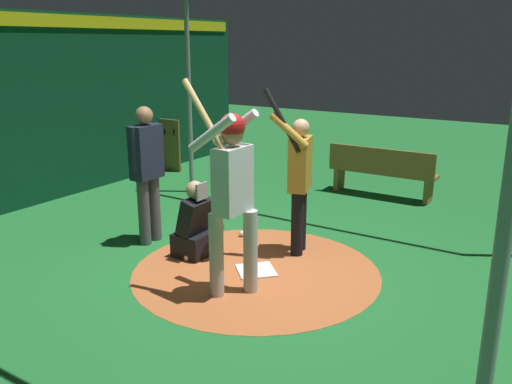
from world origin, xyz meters
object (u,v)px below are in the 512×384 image
object	(u,v)px
bat_rack	(167,146)
baseball_0	(218,238)
visitor	(299,177)
baseball_1	(187,258)
catcher	(196,227)
bench	(382,171)
umpire	(147,167)
batter	(232,186)
baseball_2	(242,234)
home_plate	(256,270)

from	to	relation	value
bat_rack	baseball_0	xyz separation A→B (m)	(3.30, -2.76, -0.45)
visitor	baseball_1	xyz separation A→B (m)	(-0.99, -0.97, -0.93)
catcher	bench	size ratio (longest dim) A/B	0.53
catcher	umpire	xyz separation A→B (m)	(-0.82, 0.07, 0.63)
batter	catcher	bearing A→B (deg)	148.48
visitor	bench	distance (m)	3.01
visitor	bat_rack	xyz separation A→B (m)	(-4.37, 2.53, -0.48)
batter	catcher	distance (m)	1.37
baseball_0	batter	bearing A→B (deg)	-47.67
baseball_1	batter	bearing A→B (deg)	-22.71
catcher	baseball_2	bearing A→B (deg)	83.51
batter	bat_rack	bearing A→B (deg)	138.05
visitor	baseball_1	world-z (taller)	visitor
bench	home_plate	bearing A→B (deg)	-92.18
home_plate	bat_rack	bearing A→B (deg)	142.12
batter	baseball_2	xyz separation A→B (m)	(-0.86, 1.44, -1.12)
baseball_0	baseball_2	bearing A→B (deg)	60.07
bench	baseball_0	size ratio (longest dim) A/B	24.52
batter	baseball_2	bearing A→B (deg)	120.65
bench	visitor	bearing A→B (deg)	-90.32
umpire	catcher	bearing A→B (deg)	-4.83
visitor	baseball_0	distance (m)	1.44
catcher	baseball_2	xyz separation A→B (m)	(0.10, 0.86, -0.33)
bat_rack	bench	bearing A→B (deg)	5.68
baseball_0	baseball_1	size ratio (longest dim) A/B	1.00
catcher	baseball_0	distance (m)	0.65
umpire	visitor	bearing A→B (deg)	21.54
home_plate	baseball_2	xyz separation A→B (m)	(-0.77, 0.85, 0.03)
bat_rack	bench	distance (m)	4.41
baseball_2	bat_rack	bearing A→B (deg)	144.83
batter	umpire	xyz separation A→B (m)	(-1.77, 0.65, -0.16)
baseball_2	umpire	bearing A→B (deg)	-139.25
batter	baseball_1	size ratio (longest dim) A/B	29.90
catcher	bench	distance (m)	3.88
visitor	baseball_1	distance (m)	1.67
catcher	baseball_1	world-z (taller)	catcher
umpire	home_plate	bearing A→B (deg)	-2.09
batter	umpire	size ratio (longest dim) A/B	1.24
bench	baseball_1	distance (m)	4.08
batter	baseball_2	distance (m)	2.02
home_plate	baseball_2	distance (m)	1.15
batter	baseball_0	world-z (taller)	batter
batter	baseball_0	size ratio (longest dim) A/B	29.90
visitor	baseball_2	distance (m)	1.29
baseball_0	baseball_1	world-z (taller)	same
bat_rack	umpire	bearing A→B (deg)	-51.69
umpire	bench	size ratio (longest dim) A/B	0.98
visitor	bat_rack	size ratio (longest dim) A/B	1.95
umpire	baseball_2	distance (m)	1.55
baseball_0	baseball_2	xyz separation A→B (m)	(0.18, 0.31, 0.00)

